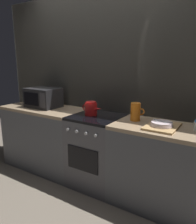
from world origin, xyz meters
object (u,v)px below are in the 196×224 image
object	(u,v)px
stove_unit	(97,151)
kettle	(91,108)
microwave	(43,98)
dish_pile	(162,125)
pitcher	(136,112)

from	to	relation	value
stove_unit	kettle	size ratio (longest dim) A/B	3.16
microwave	dish_pile	size ratio (longest dim) A/B	1.15
kettle	dish_pile	bearing A→B (deg)	-2.81
stove_unit	microwave	bearing A→B (deg)	178.63
pitcher	dish_pile	world-z (taller)	pitcher
kettle	dish_pile	world-z (taller)	kettle
stove_unit	microwave	distance (m)	1.09
pitcher	dish_pile	bearing A→B (deg)	-17.12
stove_unit	dish_pile	world-z (taller)	dish_pile
stove_unit	pitcher	size ratio (longest dim) A/B	4.50
dish_pile	pitcher	bearing A→B (deg)	162.88
stove_unit	kettle	distance (m)	0.54
microwave	pitcher	size ratio (longest dim) A/B	2.30
pitcher	kettle	bearing A→B (deg)	-174.06
stove_unit	dish_pile	distance (m)	0.94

